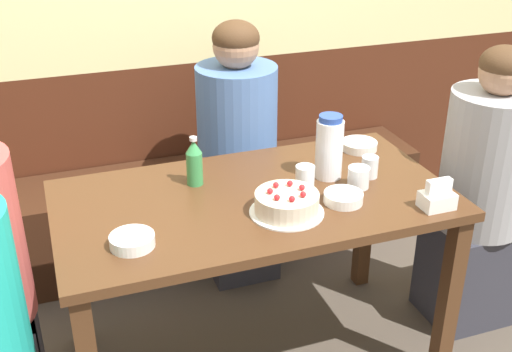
# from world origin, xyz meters

# --- Properties ---
(bench_seat) EXTENTS (2.23, 0.38, 0.45)m
(bench_seat) POSITION_xyz_m (0.00, 0.83, 0.23)
(bench_seat) COLOR #381E11
(bench_seat) RESTS_ON ground_plane
(dining_table) EXTENTS (1.37, 0.74, 0.73)m
(dining_table) POSITION_xyz_m (0.00, 0.00, 0.63)
(dining_table) COLOR #4C2D19
(dining_table) RESTS_ON ground_plane
(birthday_cake) EXTENTS (0.25, 0.25, 0.09)m
(birthday_cake) POSITION_xyz_m (0.06, -0.15, 0.76)
(birthday_cake) COLOR white
(birthday_cake) RESTS_ON dining_table
(water_pitcher) EXTENTS (0.10, 0.10, 0.24)m
(water_pitcher) POSITION_xyz_m (0.31, 0.05, 0.84)
(water_pitcher) COLOR white
(water_pitcher) RESTS_ON dining_table
(soju_bottle) EXTENTS (0.06, 0.06, 0.18)m
(soju_bottle) POSITION_xyz_m (-0.17, 0.16, 0.81)
(soju_bottle) COLOR #388E4C
(soju_bottle) RESTS_ON dining_table
(napkin_holder) EXTENTS (0.11, 0.08, 0.11)m
(napkin_holder) POSITION_xyz_m (0.55, -0.28, 0.76)
(napkin_holder) COLOR white
(napkin_holder) RESTS_ON dining_table
(bowl_soup_white) EXTENTS (0.14, 0.14, 0.04)m
(bowl_soup_white) POSITION_xyz_m (-0.45, -0.18, 0.75)
(bowl_soup_white) COLOR white
(bowl_soup_white) RESTS_ON dining_table
(bowl_rice_small) EXTENTS (0.14, 0.14, 0.03)m
(bowl_rice_small) POSITION_xyz_m (0.53, 0.24, 0.74)
(bowl_rice_small) COLOR white
(bowl_rice_small) RESTS_ON dining_table
(bowl_side_dish) EXTENTS (0.13, 0.13, 0.04)m
(bowl_side_dish) POSITION_xyz_m (0.27, -0.14, 0.74)
(bowl_side_dish) COLOR white
(bowl_side_dish) RESTS_ON dining_table
(glass_water_tall) EXTENTS (0.08, 0.08, 0.08)m
(glass_water_tall) POSITION_xyz_m (0.37, -0.06, 0.76)
(glass_water_tall) COLOR silver
(glass_water_tall) RESTS_ON dining_table
(glass_tumbler_short) EXTENTS (0.06, 0.06, 0.08)m
(glass_tumbler_short) POSITION_xyz_m (0.45, 0.00, 0.77)
(glass_tumbler_short) COLOR silver
(glass_tumbler_short) RESTS_ON dining_table
(glass_shot_small) EXTENTS (0.07, 0.07, 0.09)m
(glass_shot_small) POSITION_xyz_m (0.18, -0.01, 0.77)
(glass_shot_small) COLOR silver
(glass_shot_small) RESTS_ON dining_table
(person_pale_blue_shirt) EXTENTS (0.35, 0.35, 1.19)m
(person_pale_blue_shirt) POSITION_xyz_m (0.14, 0.63, 0.58)
(person_pale_blue_shirt) COLOR #33333D
(person_pale_blue_shirt) RESTS_ON ground_plane
(person_grey_tee) EXTENTS (0.35, 0.35, 1.18)m
(person_grey_tee) POSITION_xyz_m (0.95, -0.04, 0.57)
(person_grey_tee) COLOR #33333D
(person_grey_tee) RESTS_ON ground_plane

